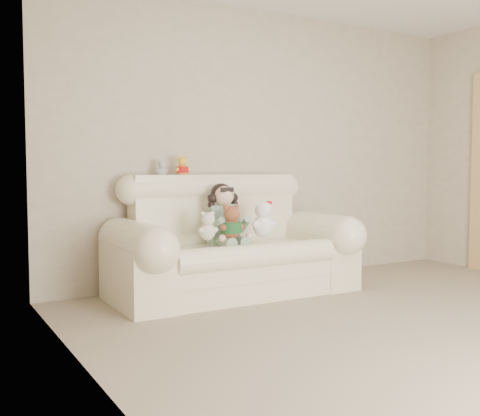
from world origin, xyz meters
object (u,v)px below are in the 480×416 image
(sofa, at_px, (234,235))
(cream_teddy, at_px, (208,223))
(seated_child, at_px, (223,214))
(white_cat, at_px, (263,215))
(brown_teddy, at_px, (231,219))

(sofa, distance_m, cream_teddy, 0.35)
(seated_child, xyz_separation_m, white_cat, (0.26, -0.22, -0.01))
(brown_teddy, bearing_deg, seated_child, 96.16)
(brown_teddy, relative_size, cream_teddy, 1.21)
(sofa, height_order, white_cat, sofa)
(white_cat, distance_m, cream_teddy, 0.52)
(sofa, xyz_separation_m, seated_child, (-0.06, 0.08, 0.18))
(brown_teddy, distance_m, white_cat, 0.31)
(brown_teddy, xyz_separation_m, white_cat, (0.31, -0.00, 0.02))
(sofa, bearing_deg, white_cat, -34.07)
(seated_child, relative_size, brown_teddy, 1.63)
(seated_child, bearing_deg, brown_teddy, -94.46)
(sofa, height_order, cream_teddy, sofa)
(sofa, xyz_separation_m, brown_teddy, (-0.10, -0.13, 0.15))
(white_cat, height_order, cream_teddy, white_cat)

